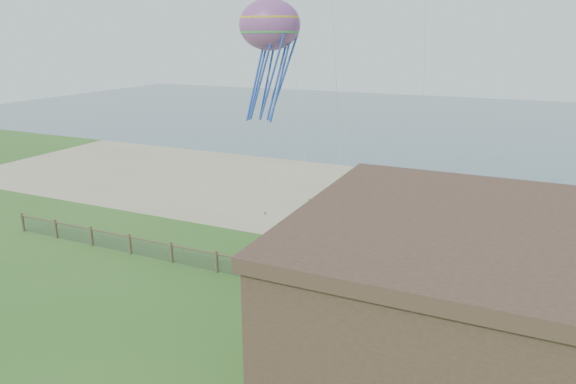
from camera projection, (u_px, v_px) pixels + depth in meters
name	position (u px, v px, depth m)	size (l,w,h in m)	color
ground	(202.00, 342.00, 21.67)	(160.00, 160.00, 0.00)	#346221
sand_beach	(357.00, 199.00, 40.81)	(72.00, 20.00, 0.02)	tan
ocean	(442.00, 120.00, 79.11)	(160.00, 68.00, 0.02)	slate
chainlink_fence	(266.00, 273.00, 26.73)	(36.20, 0.20, 1.25)	#4B402A
motel	(560.00, 361.00, 14.61)	(15.00, 10.00, 7.00)	#473026
motel_deck	(541.00, 349.00, 20.78)	(15.00, 2.00, 0.50)	brown
picnic_table	(418.00, 318.00, 22.69)	(2.02, 1.53, 0.85)	brown
octopus_kite	(270.00, 59.00, 30.50)	(3.68, 2.60, 7.58)	#FF282D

